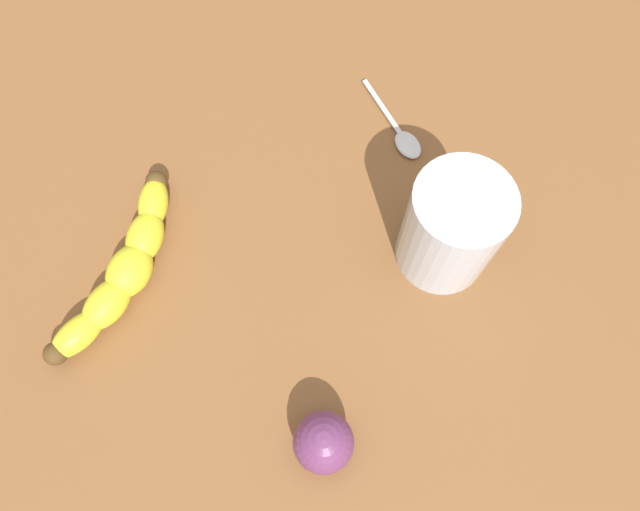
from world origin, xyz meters
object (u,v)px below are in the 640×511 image
(smoothie_glass, at_px, (451,230))
(plum_fruit, at_px, (323,442))
(teaspoon, at_px, (405,140))
(banana, at_px, (124,268))

(smoothie_glass, bearing_deg, plum_fruit, -148.83)
(plum_fruit, xyz_separation_m, teaspoon, (0.21, 0.24, -0.02))
(smoothie_glass, relative_size, teaspoon, 1.02)
(smoothie_glass, distance_m, teaspoon, 0.14)
(banana, xyz_separation_m, plum_fruit, (0.10, -0.22, 0.01))
(banana, relative_size, teaspoon, 1.48)
(smoothie_glass, xyz_separation_m, teaspoon, (0.03, 0.13, -0.05))
(banana, distance_m, plum_fruit, 0.24)
(banana, height_order, teaspoon, banana)
(banana, relative_size, smoothie_glass, 1.44)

